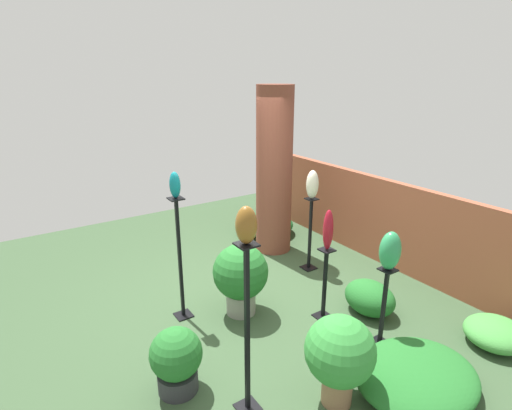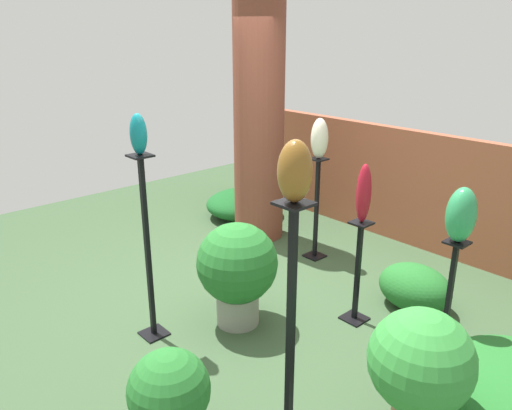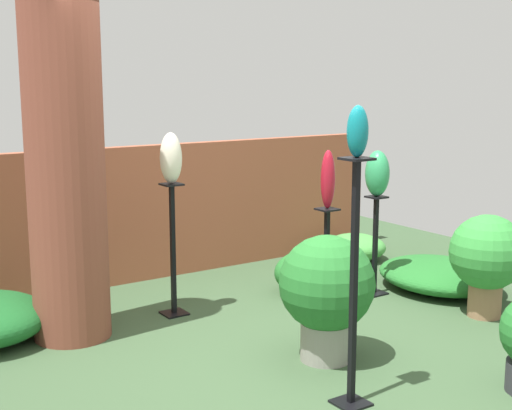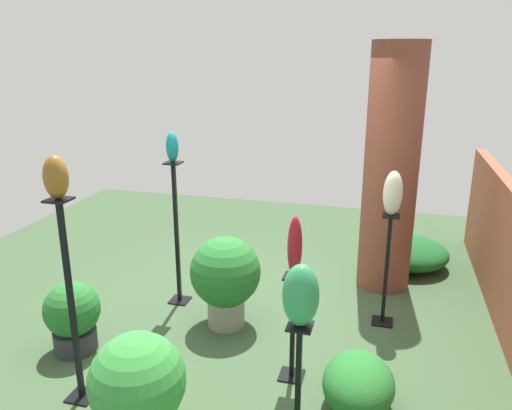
{
  "view_description": "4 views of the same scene",
  "coord_description": "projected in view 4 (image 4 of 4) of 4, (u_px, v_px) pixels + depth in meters",
  "views": [
    {
      "loc": [
        3.87,
        -2.35,
        2.84
      ],
      "look_at": [
        -0.25,
        0.38,
        1.19
      ],
      "focal_mm": 28.0,
      "sensor_mm": 36.0,
      "label": 1
    },
    {
      "loc": [
        3.04,
        -2.5,
        2.37
      ],
      "look_at": [
        0.13,
        0.13,
        0.99
      ],
      "focal_mm": 35.0,
      "sensor_mm": 36.0,
      "label": 2
    },
    {
      "loc": [
        -2.9,
        -3.81,
        1.97
      ],
      "look_at": [
        -0.3,
        0.04,
        1.14
      ],
      "focal_mm": 50.0,
      "sensor_mm": 36.0,
      "label": 3
    },
    {
      "loc": [
        4.29,
        1.28,
        2.55
      ],
      "look_at": [
        -0.21,
        0.07,
        1.12
      ],
      "focal_mm": 35.0,
      "sensor_mm": 36.0,
      "label": 4
    }
  ],
  "objects": [
    {
      "name": "ground_plane",
      "position": [
        244.0,
        316.0,
        5.03
      ],
      "size": [
        8.0,
        8.0,
        0.0
      ],
      "primitive_type": "plane",
      "color": "#385133"
    },
    {
      "name": "potted_plant_front_left",
      "position": [
        138.0,
        385.0,
        3.18
      ],
      "size": [
        0.62,
        0.62,
        0.86
      ],
      "color": "#936B4C",
      "rests_on": "ground"
    },
    {
      "name": "potted_plant_mid_right",
      "position": [
        73.0,
        315.0,
        4.37
      ],
      "size": [
        0.49,
        0.49,
        0.65
      ],
      "color": "#2D2D33",
      "rests_on": "ground"
    },
    {
      "name": "foliage_bed_west",
      "position": [
        358.0,
        384.0,
        3.69
      ],
      "size": [
        0.66,
        0.53,
        0.41
      ],
      "primitive_type": "ellipsoid",
      "color": "#236B28",
      "rests_on": "ground"
    },
    {
      "name": "art_vase_teal",
      "position": [
        172.0,
        147.0,
        4.86
      ],
      "size": [
        0.13,
        0.12,
        0.3
      ],
      "primitive_type": "ellipsoid",
      "color": "#0F727A",
      "rests_on": "pedestal_teal"
    },
    {
      "name": "pedestal_bronze",
      "position": [
        72.0,
        311.0,
        3.64
      ],
      "size": [
        0.2,
        0.2,
        1.6
      ],
      "color": "black",
      "rests_on": "ground"
    },
    {
      "name": "brick_pillar",
      "position": [
        391.0,
        170.0,
        5.36
      ],
      "size": [
        0.58,
        0.58,
        2.68
      ],
      "primitive_type": "cylinder",
      "color": "brown",
      "rests_on": "ground"
    },
    {
      "name": "potted_plant_near_pillar",
      "position": [
        225.0,
        276.0,
        4.74
      ],
      "size": [
        0.68,
        0.68,
        0.9
      ],
      "color": "gray",
      "rests_on": "ground"
    },
    {
      "name": "pedestal_ivory",
      "position": [
        386.0,
        275.0,
        4.77
      ],
      "size": [
        0.2,
        0.2,
        1.12
      ],
      "color": "black",
      "rests_on": "ground"
    },
    {
      "name": "pedestal_teal",
      "position": [
        177.0,
        240.0,
        5.14
      ],
      "size": [
        0.2,
        0.2,
        1.52
      ],
      "color": "black",
      "rests_on": "ground"
    },
    {
      "name": "foliage_bed_east",
      "position": [
        407.0,
        252.0,
        6.18
      ],
      "size": [
        0.96,
        1.01,
        0.35
      ],
      "primitive_type": "ellipsoid",
      "color": "#195923",
      "rests_on": "ground"
    },
    {
      "name": "pedestal_jade",
      "position": [
        298.0,
        393.0,
        3.27
      ],
      "size": [
        0.2,
        0.2,
        0.91
      ],
      "color": "black",
      "rests_on": "ground"
    },
    {
      "name": "pedestal_ruby",
      "position": [
        293.0,
        333.0,
        3.98
      ],
      "size": [
        0.2,
        0.2,
        0.9
      ],
      "color": "black",
      "rests_on": "ground"
    },
    {
      "name": "art_vase_ruby",
      "position": [
        295.0,
        247.0,
        3.77
      ],
      "size": [
        0.12,
        0.11,
        0.48
      ],
      "primitive_type": "ellipsoid",
      "color": "maroon",
      "rests_on": "pedestal_ruby"
    },
    {
      "name": "art_vase_ivory",
      "position": [
        393.0,
        193.0,
        4.54
      ],
      "size": [
        0.18,
        0.17,
        0.42
      ],
      "primitive_type": "ellipsoid",
      "color": "beige",
      "rests_on": "pedestal_ivory"
    },
    {
      "name": "art_vase_bronze",
      "position": [
        56.0,
        177.0,
        3.35
      ],
      "size": [
        0.17,
        0.17,
        0.3
      ],
      "primitive_type": "ellipsoid",
      "color": "brown",
      "rests_on": "pedestal_bronze"
    },
    {
      "name": "art_vase_jade",
      "position": [
        301.0,
        295.0,
        3.06
      ],
      "size": [
        0.21,
        0.23,
        0.41
      ],
      "primitive_type": "ellipsoid",
      "color": "#2D9356",
      "rests_on": "pedestal_jade"
    }
  ]
}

